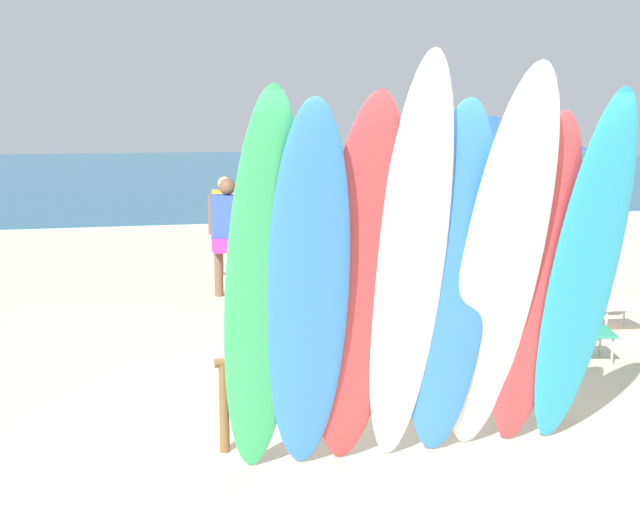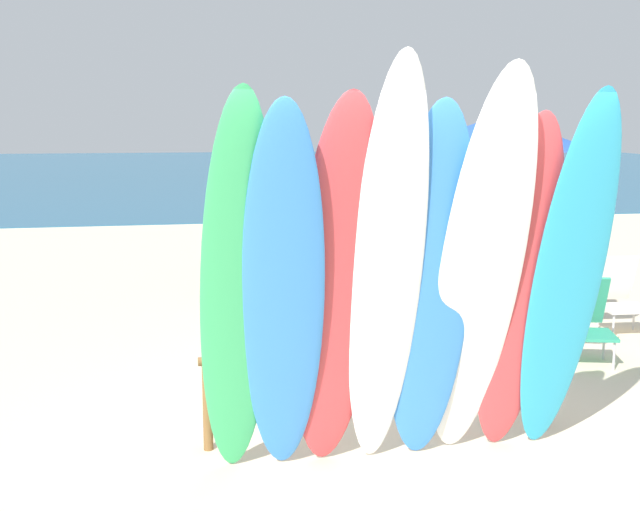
{
  "view_description": "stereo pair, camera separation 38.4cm",
  "coord_description": "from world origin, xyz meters",
  "px_view_note": "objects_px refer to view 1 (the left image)",
  "views": [
    {
      "loc": [
        -1.88,
        -5.5,
        2.34
      ],
      "look_at": [
        0.0,
        2.35,
        0.98
      ],
      "focal_mm": 45.8,
      "sensor_mm": 36.0,
      "label": 1
    },
    {
      "loc": [
        -1.51,
        -5.59,
        2.34
      ],
      "look_at": [
        0.0,
        2.35,
        0.98
      ],
      "focal_mm": 45.8,
      "sensor_mm": 36.0,
      "label": 2
    }
  ],
  "objects_px": {
    "surfboard_rack": "(394,367)",
    "surfboard_red_6": "(535,289)",
    "surfboard_green_0": "(262,296)",
    "surfboard_white_3": "(409,273)",
    "beachgoer_midbeach": "(362,216)",
    "beachgoer_photographing": "(225,219)",
    "surfboard_blue_4": "(450,290)",
    "surfboard_white_5": "(500,273)",
    "beach_chair_blue": "(581,314)",
    "surfboard_teal_7": "(583,278)",
    "beach_umbrella": "(493,132)",
    "beachgoer_strolling": "(407,235)",
    "beach_chair_red": "(610,290)",
    "surfboard_blue_1": "(307,300)",
    "beachgoer_by_water": "(228,229)",
    "surfboard_red_2": "(359,291)"
  },
  "relations": [
    {
      "from": "surfboard_rack",
      "to": "surfboard_white_5",
      "type": "height_order",
      "value": "surfboard_white_5"
    },
    {
      "from": "surfboard_green_0",
      "to": "surfboard_red_6",
      "type": "bearing_deg",
      "value": 0.46
    },
    {
      "from": "surfboard_white_5",
      "to": "beach_chair_blue",
      "type": "relative_size",
      "value": 3.45
    },
    {
      "from": "surfboard_rack",
      "to": "surfboard_teal_7",
      "type": "height_order",
      "value": "surfboard_teal_7"
    },
    {
      "from": "surfboard_white_5",
      "to": "beach_chair_blue",
      "type": "height_order",
      "value": "surfboard_white_5"
    },
    {
      "from": "beach_umbrella",
      "to": "beachgoer_strolling",
      "type": "bearing_deg",
      "value": 97.67
    },
    {
      "from": "surfboard_rack",
      "to": "beachgoer_midbeach",
      "type": "distance_m",
      "value": 6.31
    },
    {
      "from": "beachgoer_midbeach",
      "to": "beachgoer_photographing",
      "type": "relative_size",
      "value": 1.05
    },
    {
      "from": "surfboard_teal_7",
      "to": "beachgoer_midbeach",
      "type": "xyz_separation_m",
      "value": [
        0.42,
        6.73,
        -0.37
      ]
    },
    {
      "from": "beach_chair_blue",
      "to": "surfboard_green_0",
      "type": "bearing_deg",
      "value": -132.09
    },
    {
      "from": "beach_umbrella",
      "to": "surfboard_white_3",
      "type": "bearing_deg",
      "value": -122.72
    },
    {
      "from": "surfboard_teal_7",
      "to": "beach_umbrella",
      "type": "xyz_separation_m",
      "value": [
        0.8,
        3.16,
        0.92
      ]
    },
    {
      "from": "surfboard_red_2",
      "to": "beachgoer_strolling",
      "type": "distance_m",
      "value": 5.55
    },
    {
      "from": "surfboard_blue_4",
      "to": "beach_umbrella",
      "type": "height_order",
      "value": "surfboard_blue_4"
    },
    {
      "from": "surfboard_red_6",
      "to": "surfboard_rack",
      "type": "bearing_deg",
      "value": 144.98
    },
    {
      "from": "surfboard_green_0",
      "to": "surfboard_white_5",
      "type": "height_order",
      "value": "surfboard_white_5"
    },
    {
      "from": "beach_chair_red",
      "to": "surfboard_red_2",
      "type": "bearing_deg",
      "value": -136.08
    },
    {
      "from": "surfboard_white_5",
      "to": "beachgoer_strolling",
      "type": "xyz_separation_m",
      "value": [
        1.18,
        5.14,
        -0.49
      ]
    },
    {
      "from": "beachgoer_photographing",
      "to": "beach_chair_blue",
      "type": "xyz_separation_m",
      "value": [
        2.93,
        -4.96,
        -0.44
      ]
    },
    {
      "from": "beachgoer_midbeach",
      "to": "surfboard_green_0",
      "type": "bearing_deg",
      "value": -160.47
    },
    {
      "from": "surfboard_blue_1",
      "to": "beach_chair_red",
      "type": "bearing_deg",
      "value": 43.05
    },
    {
      "from": "surfboard_white_3",
      "to": "surfboard_teal_7",
      "type": "xyz_separation_m",
      "value": [
        1.27,
        0.07,
        -0.1
      ]
    },
    {
      "from": "surfboard_blue_1",
      "to": "beachgoer_midbeach",
      "type": "height_order",
      "value": "surfboard_blue_1"
    },
    {
      "from": "surfboard_red_6",
      "to": "beach_chair_red",
      "type": "xyz_separation_m",
      "value": [
        2.61,
        3.08,
        -0.77
      ]
    },
    {
      "from": "surfboard_green_0",
      "to": "surfboard_white_3",
      "type": "height_order",
      "value": "surfboard_white_3"
    },
    {
      "from": "surfboard_green_0",
      "to": "surfboard_teal_7",
      "type": "relative_size",
      "value": 1.01
    },
    {
      "from": "surfboard_blue_4",
      "to": "surfboard_blue_1",
      "type": "bearing_deg",
      "value": -170.08
    },
    {
      "from": "beachgoer_midbeach",
      "to": "beach_chair_red",
      "type": "bearing_deg",
      "value": -111.77
    },
    {
      "from": "surfboard_white_3",
      "to": "beachgoer_strolling",
      "type": "bearing_deg",
      "value": 70.44
    },
    {
      "from": "surfboard_blue_4",
      "to": "surfboard_teal_7",
      "type": "distance_m",
      "value": 0.97
    },
    {
      "from": "surfboard_white_5",
      "to": "beachgoer_midbeach",
      "type": "xyz_separation_m",
      "value": [
        1.06,
        6.79,
        -0.44
      ]
    },
    {
      "from": "surfboard_teal_7",
      "to": "beach_umbrella",
      "type": "distance_m",
      "value": 3.39
    },
    {
      "from": "surfboard_white_3",
      "to": "beachgoer_strolling",
      "type": "distance_m",
      "value": 5.49
    },
    {
      "from": "surfboard_rack",
      "to": "surfboard_red_6",
      "type": "bearing_deg",
      "value": -35.5
    },
    {
      "from": "beachgoer_by_water",
      "to": "beachgoer_strolling",
      "type": "bearing_deg",
      "value": 23.65
    },
    {
      "from": "surfboard_red_2",
      "to": "surfboard_blue_4",
      "type": "height_order",
      "value": "surfboard_red_2"
    },
    {
      "from": "surfboard_rack",
      "to": "surfboard_green_0",
      "type": "xyz_separation_m",
      "value": [
        -1.09,
        -0.68,
        0.74
      ]
    },
    {
      "from": "surfboard_blue_4",
      "to": "surfboard_red_6",
      "type": "height_order",
      "value": "surfboard_blue_4"
    },
    {
      "from": "surfboard_rack",
      "to": "surfboard_blue_4",
      "type": "distance_m",
      "value": 0.96
    },
    {
      "from": "surfboard_red_2",
      "to": "beach_chair_red",
      "type": "distance_m",
      "value": 5.06
    },
    {
      "from": "surfboard_green_0",
      "to": "surfboard_blue_1",
      "type": "height_order",
      "value": "surfboard_green_0"
    },
    {
      "from": "surfboard_white_3",
      "to": "beach_chair_red",
      "type": "distance_m",
      "value": 4.88
    },
    {
      "from": "surfboard_red_6",
      "to": "surfboard_white_5",
      "type": "bearing_deg",
      "value": -159.71
    },
    {
      "from": "beachgoer_strolling",
      "to": "beach_chair_blue",
      "type": "xyz_separation_m",
      "value": [
        0.82,
        -2.89,
        -0.43
      ]
    },
    {
      "from": "beachgoer_strolling",
      "to": "beachgoer_by_water",
      "type": "xyz_separation_m",
      "value": [
        -2.25,
        0.63,
        0.06
      ]
    },
    {
      "from": "surfboard_rack",
      "to": "surfboard_red_6",
      "type": "distance_m",
      "value": 1.19
    },
    {
      "from": "beachgoer_midbeach",
      "to": "surfboard_white_5",
      "type": "bearing_deg",
      "value": -148.1
    },
    {
      "from": "surfboard_white_3",
      "to": "surfboard_teal_7",
      "type": "bearing_deg",
      "value": 2.83
    },
    {
      "from": "beach_chair_red",
      "to": "surfboard_rack",
      "type": "bearing_deg",
      "value": -138.89
    },
    {
      "from": "beachgoer_by_water",
      "to": "surfboard_white_3",
      "type": "bearing_deg",
      "value": -46.34
    }
  ]
}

